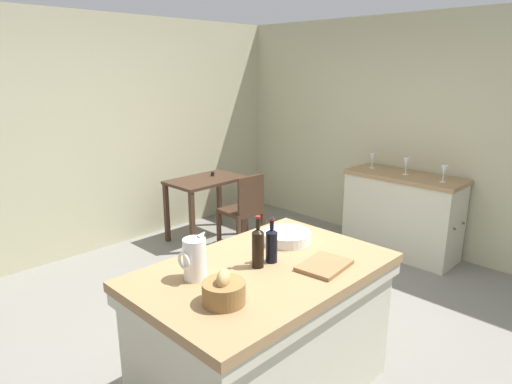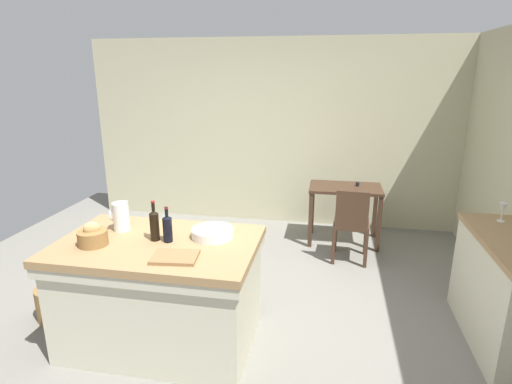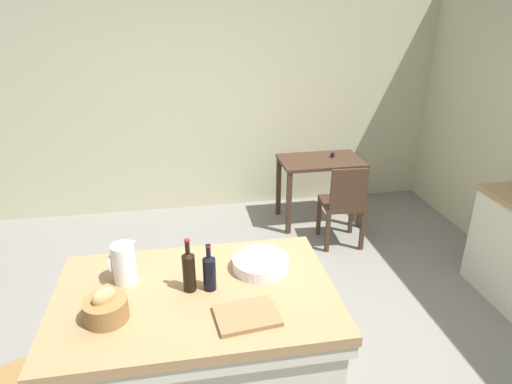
{
  "view_description": "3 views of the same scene",
  "coord_description": "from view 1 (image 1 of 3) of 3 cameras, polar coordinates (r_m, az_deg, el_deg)",
  "views": [
    {
      "loc": [
        -2.22,
        -2.14,
        2.03
      ],
      "look_at": [
        0.3,
        0.36,
        1.04
      ],
      "focal_mm": 31.31,
      "sensor_mm": 36.0,
      "label": 1
    },
    {
      "loc": [
        0.84,
        -3.18,
        2.14
      ],
      "look_at": [
        0.14,
        0.52,
        1.03
      ],
      "focal_mm": 28.71,
      "sensor_mm": 36.0,
      "label": 2
    },
    {
      "loc": [
        -0.47,
        -2.5,
        2.37
      ],
      "look_at": [
        0.06,
        0.52,
        1.03
      ],
      "focal_mm": 31.14,
      "sensor_mm": 36.0,
      "label": 3
    }
  ],
  "objects": [
    {
      "name": "ground_plane",
      "position": [
        3.69,
        0.73,
        -17.7
      ],
      "size": [
        6.76,
        6.76,
        0.0
      ],
      "primitive_type": "plane",
      "color": "slate"
    },
    {
      "name": "wall_back",
      "position": [
        5.29,
        -20.09,
        6.76
      ],
      "size": [
        5.32,
        0.12,
        2.6
      ],
      "primitive_type": "cube",
      "color": "#B7B28E",
      "rests_on": "ground"
    },
    {
      "name": "wall_right",
      "position": [
        5.33,
        20.74,
        6.77
      ],
      "size": [
        0.12,
        5.2,
        2.6
      ],
      "primitive_type": "cube",
      "color": "#B7B28E",
      "rests_on": "ground"
    },
    {
      "name": "island_table",
      "position": [
        2.9,
        0.98,
        -16.82
      ],
      "size": [
        1.54,
        1.0,
        0.88
      ],
      "color": "#99754C",
      "rests_on": "ground"
    },
    {
      "name": "side_cabinet",
      "position": [
        5.22,
        18.12,
        -2.7
      ],
      "size": [
        0.52,
        1.26,
        0.91
      ],
      "color": "#99754C",
      "rests_on": "ground"
    },
    {
      "name": "writing_desk",
      "position": [
        5.39,
        -6.38,
        0.45
      ],
      "size": [
        0.91,
        0.57,
        0.8
      ],
      "color": "#3D281C",
      "rests_on": "ground"
    },
    {
      "name": "wooden_chair",
      "position": [
        5.06,
        -1.55,
        -2.22
      ],
      "size": [
        0.42,
        0.42,
        0.89
      ],
      "color": "#3D281C",
      "rests_on": "ground"
    },
    {
      "name": "pitcher",
      "position": [
        2.53,
        -7.85,
        -8.42
      ],
      "size": [
        0.17,
        0.13,
        0.28
      ],
      "color": "white",
      "rests_on": "island_table"
    },
    {
      "name": "wash_bowl",
      "position": [
        3.06,
        3.92,
        -5.71
      ],
      "size": [
        0.33,
        0.33,
        0.07
      ],
      "primitive_type": "cylinder",
      "color": "white",
      "rests_on": "island_table"
    },
    {
      "name": "bread_basket",
      "position": [
        2.3,
        -4.14,
        -12.49
      ],
      "size": [
        0.22,
        0.22,
        0.18
      ],
      "color": "olive",
      "rests_on": "island_table"
    },
    {
      "name": "cutting_board",
      "position": [
        2.72,
        8.72,
        -9.24
      ],
      "size": [
        0.34,
        0.27,
        0.02
      ],
      "primitive_type": "cube",
      "rotation": [
        0.0,
        0.0,
        0.12
      ],
      "color": "olive",
      "rests_on": "island_table"
    },
    {
      "name": "wine_bottle_dark",
      "position": [
        2.72,
        2.01,
        -6.71
      ],
      "size": [
        0.07,
        0.07,
        0.28
      ],
      "color": "black",
      "rests_on": "island_table"
    },
    {
      "name": "wine_bottle_amber",
      "position": [
        2.65,
        0.24,
        -6.99
      ],
      "size": [
        0.07,
        0.07,
        0.32
      ],
      "color": "black",
      "rests_on": "island_table"
    },
    {
      "name": "wine_glass_far_left",
      "position": [
        4.88,
        22.88,
        2.52
      ],
      "size": [
        0.07,
        0.07,
        0.17
      ],
      "color": "white",
      "rests_on": "side_cabinet"
    },
    {
      "name": "wine_glass_left",
      "position": [
        5.08,
        18.66,
        3.51
      ],
      "size": [
        0.07,
        0.07,
        0.18
      ],
      "color": "white",
      "rests_on": "side_cabinet"
    },
    {
      "name": "wine_glass_middle",
      "position": [
        5.31,
        14.65,
        4.19
      ],
      "size": [
        0.07,
        0.07,
        0.17
      ],
      "color": "white",
      "rests_on": "side_cabinet"
    }
  ]
}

